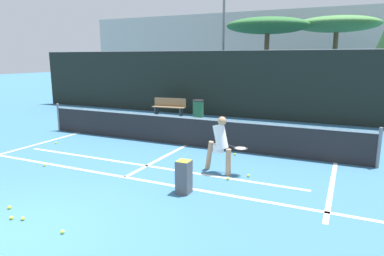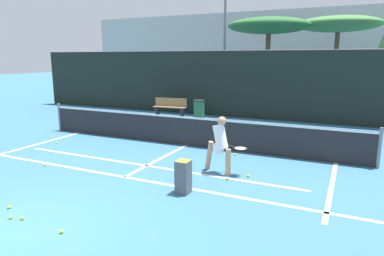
% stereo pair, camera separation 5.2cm
% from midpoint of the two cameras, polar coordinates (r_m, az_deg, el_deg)
% --- Properties ---
extents(ground_plane, '(100.00, 100.00, 0.00)m').
position_cam_midpoint_polar(ground_plane, '(6.39, -28.11, -15.78)').
color(ground_plane, teal).
extents(court_baseline_near, '(11.00, 0.10, 0.01)m').
position_cam_midpoint_polar(court_baseline_near, '(8.39, -10.99, -8.03)').
color(court_baseline_near, white).
rests_on(court_baseline_near, ground).
extents(court_service_line, '(8.25, 0.10, 0.01)m').
position_cam_midpoint_polar(court_service_line, '(9.14, -7.41, -6.25)').
color(court_service_line, white).
rests_on(court_service_line, ground).
extents(court_center_mark, '(0.10, 3.34, 0.01)m').
position_cam_midpoint_polar(court_center_mark, '(9.71, -5.17, -5.12)').
color(court_center_mark, white).
rests_on(court_center_mark, ground).
extents(court_sideline_left, '(0.10, 4.34, 0.01)m').
position_cam_midpoint_polar(court_sideline_left, '(12.54, -23.27, -2.19)').
color(court_sideline_left, white).
rests_on(court_sideline_left, ground).
extents(court_sideline_right, '(0.10, 4.34, 0.01)m').
position_cam_midpoint_polar(court_sideline_right, '(8.49, 22.48, -8.49)').
color(court_sideline_right, white).
rests_on(court_sideline_right, ground).
extents(net, '(11.09, 0.09, 1.07)m').
position_cam_midpoint_polar(net, '(11.02, -0.83, -0.33)').
color(net, slate).
rests_on(net, ground).
extents(fence_back, '(24.00, 0.06, 3.14)m').
position_cam_midpoint_polar(fence_back, '(16.28, 8.29, 7.18)').
color(fence_back, black).
rests_on(fence_back, ground).
extents(player_practicing, '(1.19, 0.44, 1.42)m').
position_cam_midpoint_polar(player_practicing, '(8.37, 4.90, -2.40)').
color(player_practicing, tan).
rests_on(player_practicing, ground).
extents(tennis_ball_scattered_0, '(0.07, 0.07, 0.07)m').
position_cam_midpoint_polar(tennis_ball_scattered_0, '(7.45, -28.00, -11.54)').
color(tennis_ball_scattered_0, '#D1E033').
rests_on(tennis_ball_scattered_0, ground).
extents(tennis_ball_scattered_1, '(0.07, 0.07, 0.07)m').
position_cam_midpoint_polar(tennis_ball_scattered_1, '(7.00, -27.77, -13.02)').
color(tennis_ball_scattered_1, '#D1E033').
rests_on(tennis_ball_scattered_1, ground).
extents(tennis_ball_scattered_2, '(0.07, 0.07, 0.07)m').
position_cam_midpoint_polar(tennis_ball_scattered_2, '(8.94, -0.64, -6.37)').
color(tennis_ball_scattered_2, '#D1E033').
rests_on(tennis_ball_scattered_2, ground).
extents(tennis_ball_scattered_3, '(0.07, 0.07, 0.07)m').
position_cam_midpoint_polar(tennis_ball_scattered_3, '(9.82, -23.21, -5.67)').
color(tennis_ball_scattered_3, '#D1E033').
rests_on(tennis_ball_scattered_3, ground).
extents(tennis_ball_scattered_4, '(0.07, 0.07, 0.07)m').
position_cam_midpoint_polar(tennis_ball_scattered_4, '(6.16, -20.69, -15.82)').
color(tennis_ball_scattered_4, '#D1E033').
rests_on(tennis_ball_scattered_4, ground).
extents(tennis_ball_scattered_5, '(0.07, 0.07, 0.07)m').
position_cam_midpoint_polar(tennis_ball_scattered_5, '(6.88, -26.27, -13.32)').
color(tennis_ball_scattered_5, '#D1E033').
rests_on(tennis_ball_scattered_5, ground).
extents(tennis_ball_scattered_6, '(0.07, 0.07, 0.07)m').
position_cam_midpoint_polar(tennis_ball_scattered_6, '(8.35, 9.53, -7.85)').
color(tennis_ball_scattered_6, '#D1E033').
rests_on(tennis_ball_scattered_6, ground).
extents(tennis_ball_scattered_7, '(0.07, 0.07, 0.07)m').
position_cam_midpoint_polar(tennis_ball_scattered_7, '(8.09, 6.11, -8.40)').
color(tennis_ball_scattered_7, '#D1E033').
rests_on(tennis_ball_scattered_7, ground).
extents(tennis_ball_scattered_8, '(0.07, 0.07, 0.07)m').
position_cam_midpoint_polar(tennis_ball_scattered_8, '(12.18, -21.52, -2.30)').
color(tennis_ball_scattered_8, '#D1E033').
rests_on(tennis_ball_scattered_8, ground).
extents(tennis_ball_scattered_9, '(0.07, 0.07, 0.07)m').
position_cam_midpoint_polar(tennis_ball_scattered_9, '(8.25, -1.37, -7.93)').
color(tennis_ball_scattered_9, '#D1E033').
rests_on(tennis_ball_scattered_9, ground).
extents(tennis_ball_scattered_10, '(0.07, 0.07, 0.07)m').
position_cam_midpoint_polar(tennis_ball_scattered_10, '(10.08, 7.32, -4.36)').
color(tennis_ball_scattered_10, '#D1E033').
rests_on(tennis_ball_scattered_10, ground).
extents(ball_hopper, '(0.28, 0.28, 0.71)m').
position_cam_midpoint_polar(ball_hopper, '(7.21, -1.26, -8.02)').
color(ball_hopper, '#4C4C51').
rests_on(ball_hopper, ground).
extents(courtside_bench, '(1.67, 0.54, 0.86)m').
position_cam_midpoint_polar(courtside_bench, '(16.75, -3.59, 3.63)').
color(courtside_bench, olive).
rests_on(courtside_bench, ground).
extents(trash_bin, '(0.52, 0.52, 0.89)m').
position_cam_midpoint_polar(trash_bin, '(15.83, 1.27, 3.10)').
color(trash_bin, '#28603D').
rests_on(trash_bin, ground).
extents(parked_car, '(1.81, 4.40, 1.44)m').
position_cam_midpoint_polar(parked_car, '(19.78, 16.40, 4.82)').
color(parked_car, navy).
rests_on(parked_car, ground).
extents(floodlight_mast, '(1.10, 0.24, 10.24)m').
position_cam_midpoint_polar(floodlight_mast, '(23.38, 5.65, 20.30)').
color(floodlight_mast, slate).
rests_on(floodlight_mast, ground).
extents(tree_west, '(4.66, 4.66, 5.03)m').
position_cam_midpoint_polar(tree_west, '(20.77, 12.75, 16.18)').
color(tree_west, brown).
rests_on(tree_west, ground).
extents(tree_mid, '(4.81, 4.81, 5.17)m').
position_cam_midpoint_polar(tree_mid, '(22.63, 23.27, 15.50)').
color(tree_mid, brown).
rests_on(tree_mid, ground).
extents(building_far, '(36.00, 2.40, 6.41)m').
position_cam_midpoint_polar(building_far, '(29.17, 16.22, 11.99)').
color(building_far, '#B2ADA3').
rests_on(building_far, ground).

